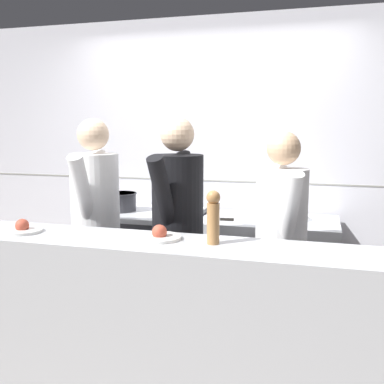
% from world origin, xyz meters
% --- Properties ---
extents(ground_plane, '(14.00, 14.00, 0.00)m').
position_xyz_m(ground_plane, '(0.00, 0.00, 0.00)').
color(ground_plane, '#6B6056').
extents(wall_back_tiled, '(8.00, 0.06, 2.60)m').
position_xyz_m(wall_back_tiled, '(0.00, 1.42, 1.30)').
color(wall_back_tiled, silver).
rests_on(wall_back_tiled, ground_plane).
extents(oven_range, '(0.92, 0.71, 0.91)m').
position_xyz_m(oven_range, '(-0.49, 1.01, 0.45)').
color(oven_range, '#38383D').
rests_on(oven_range, ground_plane).
extents(prep_counter, '(1.09, 0.65, 0.90)m').
position_xyz_m(prep_counter, '(0.58, 1.01, 0.45)').
color(prep_counter, '#B7BABF').
rests_on(prep_counter, ground_plane).
extents(pass_counter, '(2.60, 0.45, 1.01)m').
position_xyz_m(pass_counter, '(0.10, -0.30, 0.50)').
color(pass_counter, '#B7BABF').
rests_on(pass_counter, ground_plane).
extents(stock_pot, '(0.28, 0.28, 0.16)m').
position_xyz_m(stock_pot, '(-0.71, 0.98, 0.99)').
color(stock_pot, '#2D2D33').
rests_on(stock_pot, oven_range).
extents(sauce_pot, '(0.29, 0.29, 0.14)m').
position_xyz_m(sauce_pot, '(-0.21, 1.02, 0.99)').
color(sauce_pot, '#2D2D33').
rests_on(sauce_pot, oven_range).
extents(mixing_bowl_steel, '(0.27, 0.27, 0.10)m').
position_xyz_m(mixing_bowl_steel, '(0.78, 1.08, 0.95)').
color(mixing_bowl_steel, '#B7BABF').
rests_on(mixing_bowl_steel, prep_counter).
extents(chefs_knife, '(0.38, 0.05, 0.02)m').
position_xyz_m(chefs_knife, '(0.36, 0.88, 0.90)').
color(chefs_knife, '#B7BABF').
rests_on(chefs_knife, prep_counter).
extents(plated_dish_main, '(0.24, 0.24, 0.08)m').
position_xyz_m(plated_dish_main, '(-0.75, -0.32, 1.03)').
color(plated_dish_main, white).
rests_on(plated_dish_main, pass_counter).
extents(plated_dish_appetiser, '(0.25, 0.25, 0.09)m').
position_xyz_m(plated_dish_appetiser, '(0.10, -0.25, 1.04)').
color(plated_dish_appetiser, white).
rests_on(plated_dish_appetiser, pass_counter).
extents(pepper_mill, '(0.08, 0.08, 0.29)m').
position_xyz_m(pepper_mill, '(0.41, -0.27, 1.17)').
color(pepper_mill, '#AD7A47').
rests_on(pepper_mill, pass_counter).
extents(chef_head_cook, '(0.38, 0.74, 1.70)m').
position_xyz_m(chef_head_cook, '(-0.59, 0.30, 0.94)').
color(chef_head_cook, black).
rests_on(chef_head_cook, ground_plane).
extents(chef_sous, '(0.39, 0.75, 1.70)m').
position_xyz_m(chef_sous, '(0.04, 0.25, 0.95)').
color(chef_sous, black).
rests_on(chef_sous, ground_plane).
extents(chef_line, '(0.41, 0.70, 1.61)m').
position_xyz_m(chef_line, '(0.73, 0.30, 0.90)').
color(chef_line, black).
rests_on(chef_line, ground_plane).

